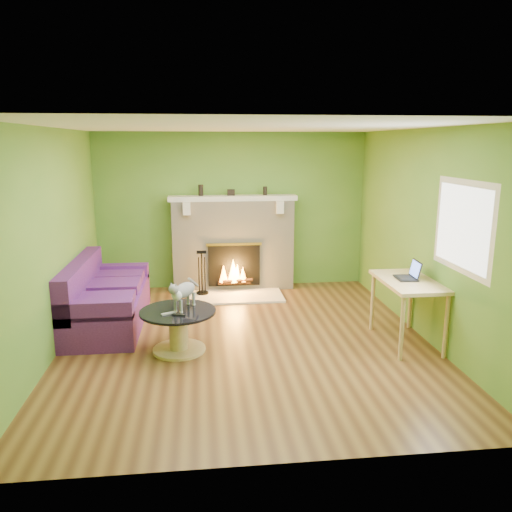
{
  "coord_description": "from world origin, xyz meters",
  "views": [
    {
      "loc": [
        -0.53,
        -5.86,
        2.42
      ],
      "look_at": [
        0.17,
        0.4,
        0.99
      ],
      "focal_mm": 35.0,
      "sensor_mm": 36.0,
      "label": 1
    }
  ],
  "objects_px": {
    "coffee_table": "(178,328)",
    "desk": "(408,288)",
    "sofa": "(104,300)",
    "cat": "(184,294)"
  },
  "relations": [
    {
      "from": "desk",
      "to": "coffee_table",
      "type": "bearing_deg",
      "value": 178.85
    },
    {
      "from": "sofa",
      "to": "desk",
      "type": "distance_m",
      "value": 3.97
    },
    {
      "from": "desk",
      "to": "cat",
      "type": "distance_m",
      "value": 2.7
    },
    {
      "from": "coffee_table",
      "to": "desk",
      "type": "bearing_deg",
      "value": -1.15
    },
    {
      "from": "sofa",
      "to": "desk",
      "type": "xyz_separation_m",
      "value": [
        3.81,
        -1.06,
        0.36
      ]
    },
    {
      "from": "coffee_table",
      "to": "sofa",
      "type": "bearing_deg",
      "value": 135.72
    },
    {
      "from": "sofa",
      "to": "cat",
      "type": "relative_size",
      "value": 3.33
    },
    {
      "from": "sofa",
      "to": "coffee_table",
      "type": "distance_m",
      "value": 1.44
    },
    {
      "from": "coffee_table",
      "to": "cat",
      "type": "bearing_deg",
      "value": 32.01
    },
    {
      "from": "sofa",
      "to": "coffee_table",
      "type": "xyz_separation_m",
      "value": [
        1.03,
        -1.01,
        -0.06
      ]
    }
  ]
}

